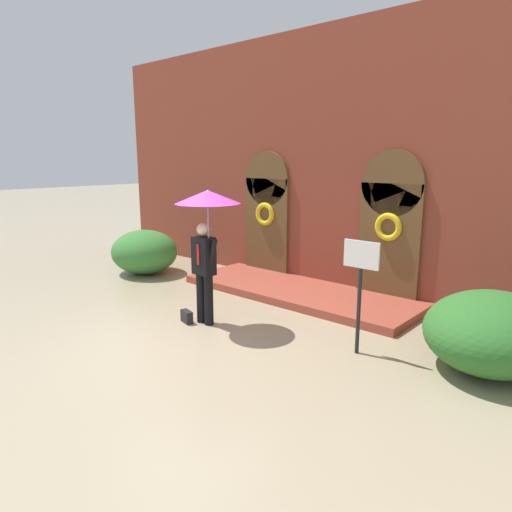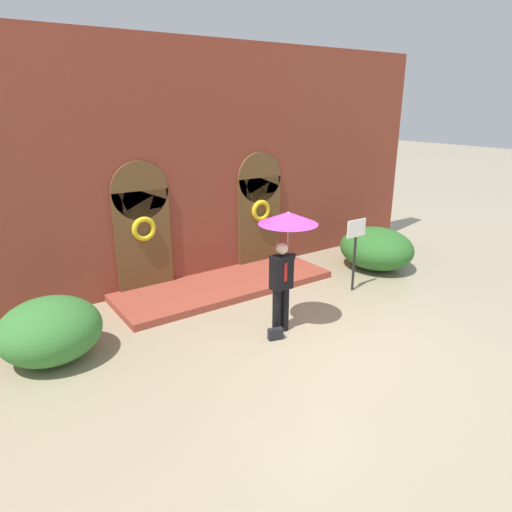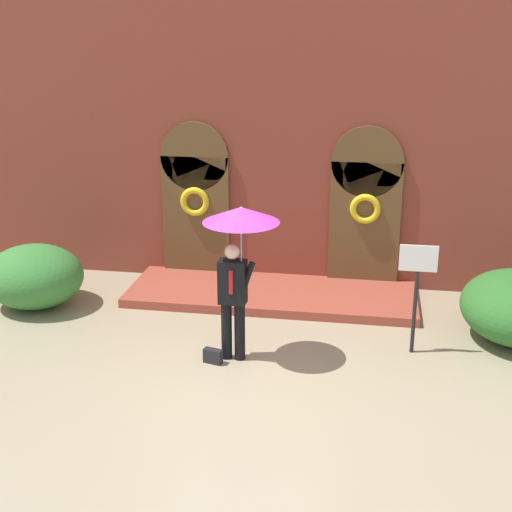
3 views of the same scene
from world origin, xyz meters
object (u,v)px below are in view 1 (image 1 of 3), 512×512
person_with_umbrella (207,217)px  shrub_right (492,332)px  shrub_left (144,252)px  sign_post (360,278)px  handbag (187,317)px

person_with_umbrella → shrub_right: bearing=18.6°
person_with_umbrella → shrub_left: 4.41m
sign_post → shrub_left: bearing=173.2°
handbag → sign_post: 3.23m
handbag → person_with_umbrella: bearing=43.5°
person_with_umbrella → sign_post: 2.75m
person_with_umbrella → handbag: person_with_umbrella is taller
shrub_left → sign_post: bearing=-6.8°
handbag → shrub_right: size_ratio=0.14×
person_with_umbrella → shrub_left: bearing=160.0°
person_with_umbrella → sign_post: bearing=14.4°
handbag → shrub_left: size_ratio=0.16×
person_with_umbrella → shrub_right: person_with_umbrella is taller
sign_post → shrub_right: size_ratio=0.85×
sign_post → person_with_umbrella: bearing=-165.6°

